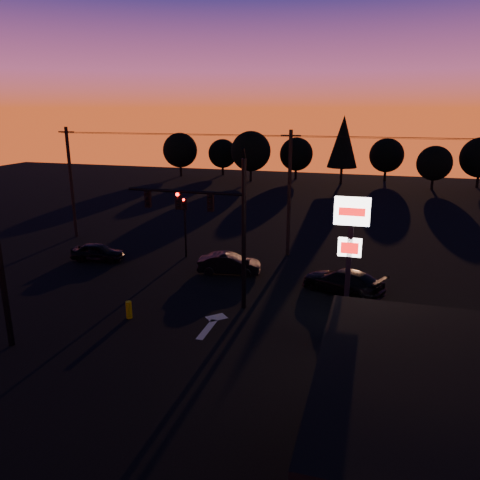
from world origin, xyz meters
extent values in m
plane|color=black|center=(0.00, 0.00, 0.00)|extent=(120.00, 120.00, 0.00)
cube|color=beige|center=(0.50, 1.00, 0.01)|extent=(0.35, 2.20, 0.01)
cube|color=beige|center=(0.50, 2.40, 0.01)|extent=(1.20, 1.20, 0.01)
cylinder|color=black|center=(1.50, 4.00, 4.00)|extent=(0.24, 0.24, 8.00)
cylinder|color=black|center=(1.50, 4.00, 8.20)|extent=(0.14, 0.52, 0.76)
cylinder|color=black|center=(-1.75, 4.00, 6.20)|extent=(6.50, 0.16, 0.16)
cube|color=black|center=(-0.30, 4.00, 5.70)|extent=(0.32, 0.22, 0.95)
sphere|color=black|center=(-0.30, 3.87, 6.05)|extent=(0.18, 0.18, 0.18)
sphere|color=black|center=(-0.30, 3.87, 5.75)|extent=(0.18, 0.18, 0.18)
sphere|color=black|center=(-0.30, 3.87, 5.45)|extent=(0.18, 0.18, 0.18)
cube|color=black|center=(-2.10, 4.00, 5.70)|extent=(0.32, 0.22, 0.95)
sphere|color=#FF0705|center=(-2.10, 3.87, 6.05)|extent=(0.18, 0.18, 0.18)
sphere|color=black|center=(-2.10, 3.87, 5.75)|extent=(0.18, 0.18, 0.18)
sphere|color=black|center=(-2.10, 3.87, 5.45)|extent=(0.18, 0.18, 0.18)
cube|color=black|center=(-3.90, 4.00, 5.70)|extent=(0.32, 0.22, 0.95)
sphere|color=black|center=(-3.90, 3.87, 6.05)|extent=(0.18, 0.18, 0.18)
sphere|color=black|center=(-3.90, 3.87, 5.75)|extent=(0.18, 0.18, 0.18)
sphere|color=black|center=(-3.90, 3.87, 5.45)|extent=(0.18, 0.18, 0.18)
cube|color=black|center=(1.68, 4.00, 2.60)|extent=(0.22, 0.18, 0.28)
cylinder|color=black|center=(-5.00, 11.50, 1.80)|extent=(0.14, 0.14, 3.60)
cube|color=black|center=(-5.00, 11.50, 3.90)|extent=(0.30, 0.20, 0.90)
sphere|color=#FF0705|center=(-5.00, 11.38, 4.22)|extent=(0.18, 0.18, 0.18)
sphere|color=black|center=(-5.00, 11.38, 3.94)|extent=(0.18, 0.18, 0.18)
sphere|color=black|center=(-5.00, 11.38, 3.66)|extent=(0.18, 0.18, 0.18)
cube|color=black|center=(7.00, 1.50, 3.20)|extent=(0.22, 0.22, 6.40)
cube|color=white|center=(7.00, 1.50, 6.20)|extent=(1.50, 0.25, 1.20)
cube|color=red|center=(7.00, 1.36, 6.20)|extent=(1.10, 0.02, 0.35)
cube|color=white|center=(7.00, 1.50, 4.60)|extent=(1.00, 0.22, 0.80)
cube|color=red|center=(7.00, 1.37, 4.60)|extent=(0.75, 0.02, 0.50)
cylinder|color=black|center=(-16.00, 14.00, 4.50)|extent=(0.26, 0.26, 9.00)
cube|color=black|center=(-16.00, 14.00, 8.60)|extent=(1.40, 0.10, 0.10)
cylinder|color=black|center=(2.00, 14.00, 4.50)|extent=(0.26, 0.26, 9.00)
cube|color=black|center=(2.00, 14.00, 8.60)|extent=(1.40, 0.10, 0.10)
cylinder|color=black|center=(-7.00, 13.40, 8.55)|extent=(18.00, 0.02, 0.02)
cylinder|color=black|center=(-7.00, 14.00, 8.60)|extent=(18.00, 0.02, 0.02)
cylinder|color=black|center=(-7.00, 14.60, 8.55)|extent=(18.00, 0.02, 0.02)
cylinder|color=black|center=(11.00, 13.40, 8.55)|extent=(18.00, 0.02, 0.02)
cylinder|color=black|center=(11.00, 14.00, 8.60)|extent=(18.00, 0.02, 0.02)
cylinder|color=black|center=(11.00, 14.60, 8.55)|extent=(18.00, 0.02, 0.02)
cube|color=black|center=(9.00, -3.48, 1.40)|extent=(2.20, 0.05, 1.60)
cylinder|color=#A29D00|center=(-3.80, 1.09, 0.45)|extent=(0.30, 0.30, 0.91)
cylinder|color=black|center=(-22.00, 50.00, 0.81)|extent=(0.36, 0.36, 1.62)
sphere|color=black|center=(-22.00, 50.00, 4.06)|extent=(5.36, 5.36, 5.36)
cylinder|color=black|center=(-16.00, 53.00, 0.69)|extent=(0.36, 0.36, 1.38)
sphere|color=black|center=(-16.00, 53.00, 3.44)|extent=(4.54, 4.54, 4.54)
cylinder|color=black|center=(-10.00, 48.00, 0.88)|extent=(0.36, 0.36, 1.75)
sphere|color=black|center=(-10.00, 48.00, 4.38)|extent=(5.77, 5.78, 5.78)
cylinder|color=black|center=(-4.00, 52.00, 0.75)|extent=(0.36, 0.36, 1.50)
sphere|color=black|center=(-4.00, 52.00, 3.75)|extent=(4.95, 4.95, 4.95)
cylinder|color=black|center=(3.00, 49.00, 1.19)|extent=(0.36, 0.36, 2.38)
cone|color=black|center=(3.00, 49.00, 5.94)|extent=(4.18, 4.18, 7.12)
cylinder|color=black|center=(9.00, 54.00, 0.75)|extent=(0.36, 0.36, 1.50)
sphere|color=black|center=(9.00, 54.00, 3.75)|extent=(4.95, 4.95, 4.95)
cylinder|color=black|center=(15.00, 48.00, 0.69)|extent=(0.36, 0.36, 1.38)
sphere|color=black|center=(15.00, 48.00, 3.44)|extent=(4.54, 4.54, 4.54)
cylinder|color=black|center=(21.00, 51.00, 0.81)|extent=(0.36, 0.36, 1.62)
imported|color=black|center=(-10.63, 8.91, 0.63)|extent=(3.86, 2.01, 1.25)
imported|color=black|center=(-0.90, 8.98, 0.67)|extent=(4.23, 2.08, 1.33)
imported|color=black|center=(6.45, 7.70, 0.71)|extent=(5.28, 3.85, 1.42)
imported|color=black|center=(9.92, -3.78, 0.73)|extent=(4.05, 5.79, 1.47)
camera|label=1|loc=(7.91, -18.49, 10.43)|focal=35.00mm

